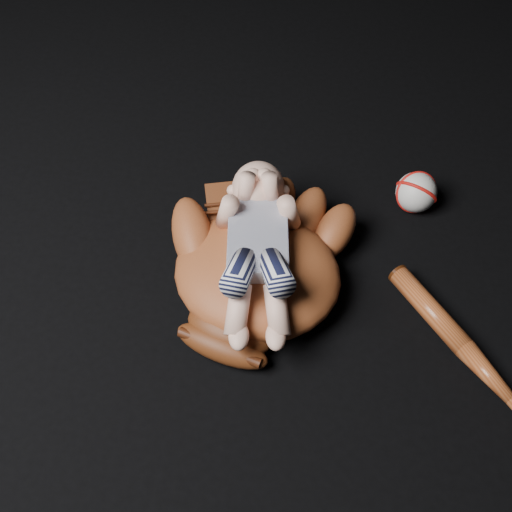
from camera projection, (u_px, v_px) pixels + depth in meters
name	position (u px, v px, depth m)	size (l,w,h in m)	color
baseball_glove	(257.00, 268.00, 1.13)	(0.37, 0.42, 0.13)	brown
newborn_baby	(258.00, 250.00, 1.08)	(0.17, 0.37, 0.15)	#EBB197
baseball_bat	(474.00, 359.00, 1.07)	(0.04, 0.41, 0.04)	#97421D
baseball	(416.00, 192.00, 1.28)	(0.08, 0.08, 0.08)	silver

